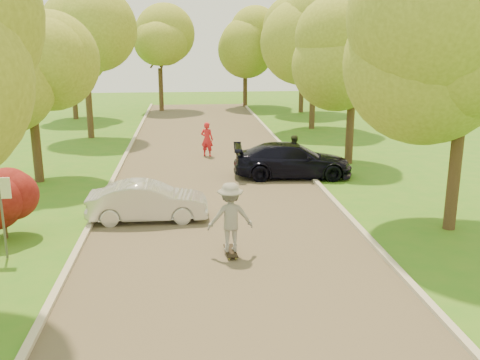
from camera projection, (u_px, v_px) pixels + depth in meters
name	position (u px, v px, depth m)	size (l,w,h in m)	color
ground	(243.00, 325.00, 10.72)	(100.00, 100.00, 0.00)	#32751C
road	(219.00, 206.00, 18.42)	(8.00, 60.00, 0.01)	#4C4438
curb_left	(99.00, 208.00, 18.01)	(0.18, 60.00, 0.12)	#B2AD9E
curb_right	(333.00, 201.00, 18.80)	(0.18, 60.00, 0.12)	#B2AD9E
street_sign	(1.00, 201.00, 13.61)	(0.55, 0.06, 2.17)	#59595E
red_shrub	(2.00, 202.00, 15.12)	(1.70, 1.70, 1.95)	#382619
tree_l_midb	(33.00, 66.00, 20.44)	(4.30, 4.20, 6.62)	#382619
tree_l_far	(88.00, 41.00, 29.88)	(4.92, 4.80, 7.79)	#382619
tree_r_mida	(476.00, 40.00, 14.81)	(5.13, 5.00, 7.95)	#382619
tree_r_midb	(358.00, 55.00, 23.59)	(4.51, 4.40, 7.01)	#382619
tree_r_far	(318.00, 35.00, 33.04)	(5.33, 5.20, 8.34)	#382619
tree_bg_a	(73.00, 43.00, 37.39)	(5.12, 5.00, 7.72)	#382619
tree_bg_b	(306.00, 40.00, 40.91)	(5.12, 5.00, 7.95)	#382619
tree_bg_c	(162.00, 47.00, 41.89)	(4.92, 4.80, 7.33)	#382619
tree_bg_d	(248.00, 43.00, 44.42)	(5.12, 5.00, 7.72)	#382619
silver_sedan	(148.00, 201.00, 16.80)	(1.31, 3.74, 1.23)	silver
dark_sedan	(292.00, 160.00, 22.12)	(1.99, 4.89, 1.42)	black
longboard	(231.00, 251.00, 14.19)	(0.33, 0.97, 0.11)	black
skateboarder	(230.00, 217.00, 13.95)	(1.20, 0.69, 1.86)	gray
person_striped	(207.00, 139.00, 26.03)	(0.62, 0.40, 1.69)	red
person_olive	(293.00, 153.00, 23.07)	(0.77, 0.60, 1.58)	#282F1C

